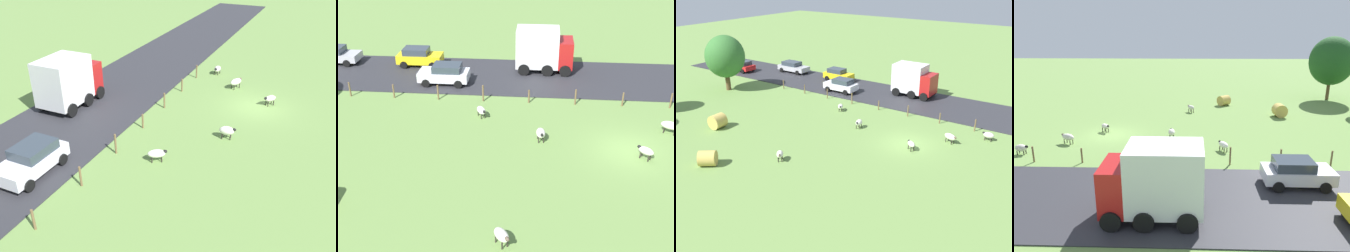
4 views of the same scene
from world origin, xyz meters
The scene contains 24 objects.
ground_plane centered at (0.00, 0.00, 0.00)m, with size 160.00×160.00×0.00m, color #6B8E47.
road_strip centered at (11.04, 0.00, 0.03)m, with size 8.00×80.00×0.06m, color #2D2D33.
sheep_0 centered at (0.70, 5.30, 0.55)m, with size 1.09×0.68×0.83m.
sheep_1 centered at (2.34, -2.97, 0.57)m, with size 0.99×1.31×0.84m.
sheep_2 centered at (-8.35, 6.89, 0.55)m, with size 1.03×0.97×0.81m.
sheep_3 centered at (4.73, -5.56, 0.49)m, with size 0.59×1.05×0.77m.
sheep_4 centered at (3.58, 9.41, 0.50)m, with size 1.13×0.93×0.74m.
sheep_5 centered at (-0.83, -0.78, 0.54)m, with size 0.94×1.01×0.77m.
hay_bale_0 centered at (-12.03, 10.89, 0.60)m, with size 1.20×1.20×1.26m, color tan.
hay_bale_1 centered at (-6.76, 16.30, 0.68)m, with size 1.36×1.36×1.27m, color tan.
tree_2 centered at (2.00, 25.20, 4.15)m, with size 4.70×4.70×6.71m.
fence_post_0 centered at (6.13, -3.96, 0.58)m, with size 0.12×0.12×1.15m, color brown.
fence_post_1 centered at (6.13, -0.56, 0.53)m, with size 0.12×0.12×1.07m, color brown.
fence_post_2 centered at (6.13, 2.84, 0.59)m, with size 0.12×0.12×1.18m, color brown.
fence_post_3 centered at (6.13, 6.24, 0.51)m, with size 0.12×0.12×1.02m, color brown.
fence_post_4 centered at (6.13, 9.64, 0.64)m, with size 0.12×0.12×1.27m, color brown.
fence_post_5 centered at (6.13, 13.04, 0.58)m, with size 0.12×0.12×1.16m, color brown.
fence_post_6 centered at (6.13, 16.43, 0.54)m, with size 0.12×0.12×1.09m, color brown.
fence_post_7 centered at (6.13, 19.83, 0.57)m, with size 0.12×0.12×1.14m, color brown.
truck_0 centered at (12.65, 5.31, 1.99)m, with size 2.88×4.78×3.68m.
car_0 centered at (9.12, 13.13, 0.90)m, with size 2.10×4.00×1.61m.
car_1 centered at (12.92, 24.20, 0.86)m, with size 2.13×4.53×1.52m.
car_2 centered at (12.89, 16.26, 0.90)m, with size 1.95×3.93×1.63m.
car_3 centered at (9.19, 30.83, 0.85)m, with size 2.13×3.93×1.51m.
Camera 3 is at (-27.58, -12.30, 14.02)m, focal length 40.86 mm.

